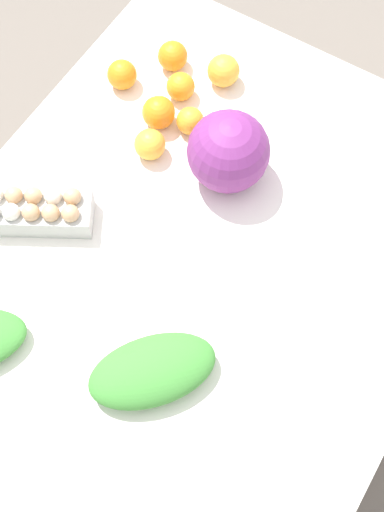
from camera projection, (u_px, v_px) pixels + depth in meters
ground_plane at (192, 360)px, 2.26m from camera, size 8.00×8.00×0.00m
dining_table at (192, 275)px, 1.66m from camera, size 1.37×1.09×0.75m
cabbage_purple at (228, 152)px, 1.60m from camera, size 0.19×0.19×0.19m
egg_carton at (35, 210)px, 1.59m from camera, size 0.21×0.27×0.09m
greens_bunch_beet_tops at (152, 371)px, 1.44m from camera, size 0.30×0.28×0.07m
orange_0 at (181, 87)px, 1.75m from camera, size 0.07×0.07×0.07m
orange_1 at (159, 112)px, 1.71m from camera, size 0.08×0.08×0.08m
orange_2 at (122, 75)px, 1.76m from camera, size 0.07×0.07×0.07m
orange_3 at (190, 121)px, 1.71m from camera, size 0.07×0.07×0.07m
orange_4 at (173, 56)px, 1.79m from camera, size 0.08×0.08×0.08m
orange_5 at (150, 144)px, 1.67m from camera, size 0.07×0.07×0.07m
orange_6 at (223, 71)px, 1.77m from camera, size 0.08×0.08×0.08m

